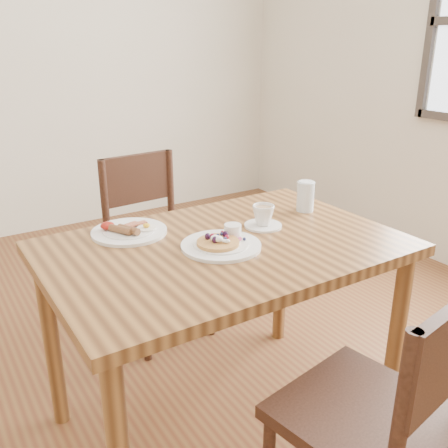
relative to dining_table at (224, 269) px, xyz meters
name	(u,v)px	position (x,y,z in m)	size (l,w,h in m)	color
ground	(224,418)	(0.00, 0.00, -0.65)	(5.00, 5.00, 0.00)	brown
dining_table	(224,269)	(0.00, 0.00, 0.00)	(1.20, 0.80, 0.75)	brown
chair_near	(384,413)	(0.07, -0.67, -0.16)	(0.48, 0.48, 0.88)	#3D2116
chair_far	(153,237)	(0.07, 0.76, -0.16)	(0.45, 0.45, 0.88)	#3D2116
pancake_plate	(222,243)	(-0.02, -0.02, 0.11)	(0.27, 0.27, 0.06)	white
breakfast_plate	(128,231)	(-0.24, 0.26, 0.11)	(0.27, 0.27, 0.04)	white
teacup_saucer	(263,217)	(0.21, 0.06, 0.14)	(0.14, 0.14, 0.08)	white
water_glass	(305,196)	(0.46, 0.11, 0.16)	(0.07, 0.07, 0.12)	silver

